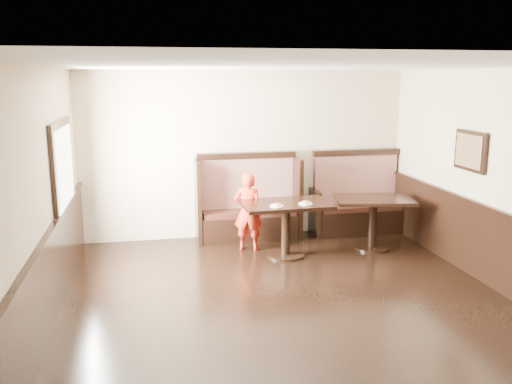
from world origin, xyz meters
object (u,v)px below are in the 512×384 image
object	(u,v)px
booth_main	(248,208)
table_neighbor	(373,211)
table_main	(286,215)
booth_neighbor	(357,205)
child	(248,212)

from	to	relation	value
booth_main	table_neighbor	bearing A→B (deg)	-27.35
table_main	booth_neighbor	bearing A→B (deg)	32.09
booth_neighbor	table_main	size ratio (longest dim) A/B	1.23
booth_neighbor	booth_main	bearing A→B (deg)	179.95
table_neighbor	child	bearing A→B (deg)	-178.62
child	booth_neighbor	bearing A→B (deg)	-141.24
booth_main	child	world-z (taller)	booth_main
booth_main	booth_neighbor	xyz separation A→B (m)	(1.95, -0.00, -0.05)
booth_neighbor	child	world-z (taller)	booth_neighbor
table_neighbor	child	world-z (taller)	child
booth_main	booth_neighbor	size ratio (longest dim) A/B	1.06
booth_neighbor	table_main	xyz separation A→B (m)	(-1.56, -1.05, 0.16)
table_main	child	distance (m)	0.66
booth_neighbor	table_main	world-z (taller)	booth_neighbor
table_main	child	size ratio (longest dim) A/B	1.08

